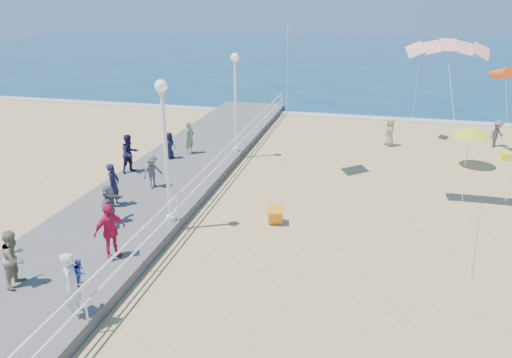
% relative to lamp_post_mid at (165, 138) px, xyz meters
% --- Properties ---
extents(ground, '(160.00, 160.00, 0.00)m').
position_rel_lamp_post_mid_xyz_m(ground, '(5.35, 0.00, -3.66)').
color(ground, tan).
rests_on(ground, ground).
extents(ocean, '(160.00, 90.00, 0.05)m').
position_rel_lamp_post_mid_xyz_m(ocean, '(5.35, 65.00, -3.65)').
color(ocean, '#0D3350').
rests_on(ocean, ground).
extents(surf_line, '(160.00, 1.20, 0.04)m').
position_rel_lamp_post_mid_xyz_m(surf_line, '(5.35, 20.50, -3.63)').
color(surf_line, silver).
rests_on(surf_line, ground).
extents(boardwalk, '(5.00, 44.00, 0.40)m').
position_rel_lamp_post_mid_xyz_m(boardwalk, '(-2.15, 0.00, -3.46)').
color(boardwalk, '#65615C').
rests_on(boardwalk, ground).
extents(railing, '(0.05, 42.00, 0.55)m').
position_rel_lamp_post_mid_xyz_m(railing, '(0.30, 0.00, -2.41)').
color(railing, white).
rests_on(railing, boardwalk).
extents(lamp_post_mid, '(0.44, 0.44, 5.32)m').
position_rel_lamp_post_mid_xyz_m(lamp_post_mid, '(0.00, 0.00, 0.00)').
color(lamp_post_mid, white).
rests_on(lamp_post_mid, boardwalk).
extents(lamp_post_far, '(0.44, 0.44, 5.32)m').
position_rel_lamp_post_mid_xyz_m(lamp_post_far, '(0.00, 9.00, 0.00)').
color(lamp_post_far, white).
rests_on(lamp_post_far, boardwalk).
extents(woman_holding_toddler, '(0.60, 0.76, 1.84)m').
position_rel_lamp_post_mid_xyz_m(woman_holding_toddler, '(-0.14, -5.79, -2.34)').
color(woman_holding_toddler, silver).
rests_on(woman_holding_toddler, boardwalk).
extents(toddler_held, '(0.37, 0.42, 0.74)m').
position_rel_lamp_post_mid_xyz_m(toddler_held, '(0.01, -5.64, -2.04)').
color(toddler_held, '#2D39A9').
rests_on(toddler_held, boardwalk).
extents(spectator_0, '(0.48, 0.68, 1.79)m').
position_rel_lamp_post_mid_xyz_m(spectator_0, '(-2.77, 0.78, -2.37)').
color(spectator_0, '#1A1836').
rests_on(spectator_0, boardwalk).
extents(spectator_1, '(0.77, 0.93, 1.74)m').
position_rel_lamp_post_mid_xyz_m(spectator_1, '(-2.63, -4.96, -2.39)').
color(spectator_1, gray).
rests_on(spectator_1, boardwalk).
extents(spectator_2, '(0.98, 1.11, 1.49)m').
position_rel_lamp_post_mid_xyz_m(spectator_2, '(-2.14, 2.96, -2.52)').
color(spectator_2, '#525256').
rests_on(spectator_2, boardwalk).
extents(spectator_3, '(0.93, 1.17, 1.86)m').
position_rel_lamp_post_mid_xyz_m(spectator_3, '(-0.76, -2.92, -2.33)').
color(spectator_3, '#CE1948').
rests_on(spectator_3, boardwalk).
extents(spectator_4, '(0.67, 0.81, 1.43)m').
position_rel_lamp_post_mid_xyz_m(spectator_4, '(-3.08, 6.91, -2.55)').
color(spectator_4, '#171932').
rests_on(spectator_4, boardwalk).
extents(spectator_5, '(0.46, 1.38, 1.49)m').
position_rel_lamp_post_mid_xyz_m(spectator_5, '(-2.10, -0.67, -2.52)').
color(spectator_5, slate).
rests_on(spectator_5, boardwalk).
extents(spectator_6, '(0.57, 0.74, 1.80)m').
position_rel_lamp_post_mid_xyz_m(spectator_6, '(-2.34, 7.98, -2.36)').
color(spectator_6, gray).
rests_on(spectator_6, boardwalk).
extents(spectator_7, '(1.05, 1.14, 1.89)m').
position_rel_lamp_post_mid_xyz_m(spectator_7, '(-4.05, 4.52, -2.32)').
color(spectator_7, '#1B1835').
rests_on(spectator_7, boardwalk).
extents(beach_walker_a, '(1.19, 1.15, 1.63)m').
position_rel_lamp_post_mid_xyz_m(beach_walker_a, '(14.61, 14.74, -2.85)').
color(beach_walker_a, '#5D5B61').
rests_on(beach_walker_a, ground).
extents(beach_walker_c, '(0.76, 0.94, 1.67)m').
position_rel_lamp_post_mid_xyz_m(beach_walker_c, '(8.38, 13.43, -2.83)').
color(beach_walker_c, gray).
rests_on(beach_walker_c, ground).
extents(box_kite, '(0.72, 0.83, 0.74)m').
position_rel_lamp_post_mid_xyz_m(box_kite, '(3.75, 1.49, -3.36)').
color(box_kite, '#E44F0D').
rests_on(box_kite, ground).
extents(beach_umbrella, '(1.90, 1.90, 2.14)m').
position_rel_lamp_post_mid_xyz_m(beach_umbrella, '(12.26, 10.49, -1.75)').
color(beach_umbrella, white).
rests_on(beach_umbrella, ground).
extents(beach_chair_right, '(0.55, 0.55, 0.40)m').
position_rel_lamp_post_mid_xyz_m(beach_chair_right, '(14.67, 12.14, -3.46)').
color(beach_chair_right, yellow).
rests_on(beach_chair_right, ground).
extents(kite_parafoil, '(3.07, 0.94, 0.65)m').
position_rel_lamp_post_mid_xyz_m(kite_parafoil, '(9.69, 4.71, 2.99)').
color(kite_parafoil, '#DB4519').
extents(kite_windsock, '(0.95, 2.37, 1.01)m').
position_rel_lamp_post_mid_xyz_m(kite_windsock, '(13.69, 12.26, 1.00)').
color(kite_windsock, '#E24D13').
extents(kite_diamond_green, '(1.09, 1.25, 0.72)m').
position_rel_lamp_post_mid_xyz_m(kite_diamond_green, '(9.71, 15.13, 1.89)').
color(kite_diamond_green, '#219D64').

